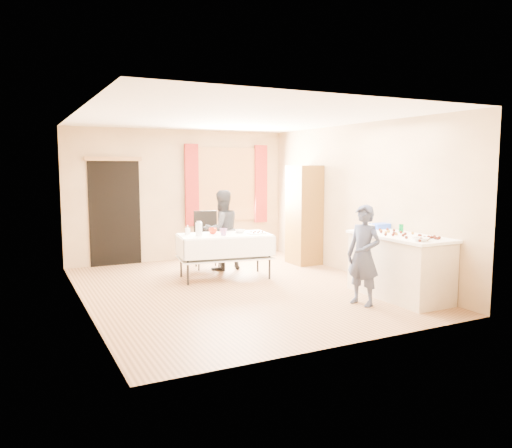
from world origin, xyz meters
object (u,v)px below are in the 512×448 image
chair (207,251)px  girl (364,255)px  counter (399,266)px  cabinet (304,215)px  woman (222,230)px  party_table (225,252)px

chair → girl: bearing=-60.9°
counter → chair: 3.63m
cabinet → chair: cabinet is taller
counter → woman: size_ratio=1.08×
cabinet → party_table: size_ratio=1.16×
chair → woman: woman is taller
cabinet → girl: cabinet is taller
counter → party_table: (-1.77, 2.25, -0.01)m
party_table → girl: size_ratio=1.19×
party_table → woman: 0.74m
chair → woman: 0.53m
counter → girl: (-0.72, -0.09, 0.23)m
cabinet → chair: (-1.83, 0.45, -0.63)m
chair → cabinet: bearing=-1.7°
chair → girl: size_ratio=0.77×
girl → woman: size_ratio=0.94×
counter → girl: girl is taller
cabinet → woman: bearing=174.5°
cabinet → girl: bearing=-106.2°
cabinet → chair: size_ratio=1.80×
chair → woman: bearing=-45.9°
cabinet → girl: (-0.82, -2.83, -0.26)m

